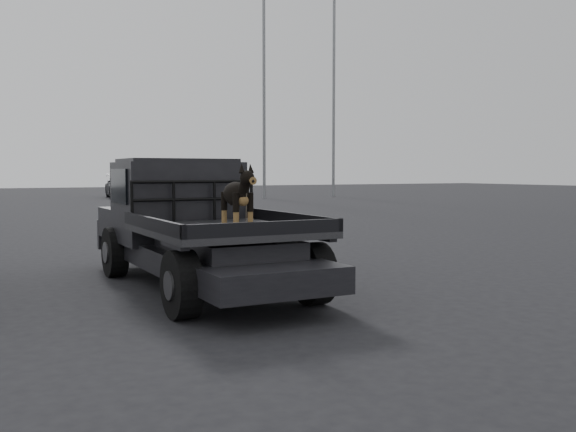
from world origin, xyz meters
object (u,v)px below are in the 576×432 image
flatbed_ute (200,255)px  dog (237,199)px  distant_car_b (125,186)px  floodlight_far (334,57)px  floodlight_mid (264,73)px

flatbed_ute → dog: 1.67m
dog → distant_car_b: (6.40, 32.17, -0.54)m
dog → distant_car_b: bearing=78.7°
dog → floodlight_far: (18.64, 27.91, 7.48)m
floodlight_mid → floodlight_far: 5.15m
distant_car_b → floodlight_far: bearing=-11.4°
flatbed_ute → dog: dog is taller
flatbed_ute → floodlight_mid: size_ratio=0.40×
floodlight_mid → floodlight_far: (4.97, 0.18, 1.34)m
flatbed_ute → dog: size_ratio=7.30×
distant_car_b → floodlight_mid: (7.27, -4.43, 6.68)m
distant_car_b → floodlight_far: (12.24, -4.26, 8.02)m
dog → floodlight_mid: (13.67, 27.74, 6.14)m
flatbed_ute → floodlight_far: bearing=54.9°
flatbed_ute → floodlight_far: size_ratio=0.33×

